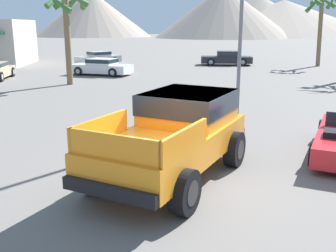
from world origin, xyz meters
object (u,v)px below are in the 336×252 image
at_px(palm_tree_short, 322,11).
at_px(palm_tree_leaning, 67,11).
at_px(parked_car_silver, 98,58).
at_px(parked_car_white, 101,67).
at_px(orange_pickup_truck, 178,130).
at_px(parked_car_dark, 227,58).

relative_size(palm_tree_short, palm_tree_leaning, 1.10).
distance_m(parked_car_silver, palm_tree_short, 19.97).
bearing_deg(palm_tree_short, parked_car_white, -164.27).
height_order(orange_pickup_truck, parked_car_white, orange_pickup_truck).
relative_size(orange_pickup_truck, palm_tree_leaning, 0.95).
height_order(orange_pickup_truck, palm_tree_short, palm_tree_short).
relative_size(parked_car_white, palm_tree_short, 0.76).
xyz_separation_m(parked_car_white, palm_tree_short, (18.32, 5.16, 4.09)).
relative_size(parked_car_dark, palm_tree_short, 0.76).
relative_size(parked_car_silver, parked_car_dark, 0.89).
bearing_deg(parked_car_silver, orange_pickup_truck, 151.39).
xyz_separation_m(orange_pickup_truck, palm_tree_short, (14.69, 24.96, 3.61)).
distance_m(orange_pickup_truck, palm_tree_short, 29.19).
bearing_deg(parked_car_dark, palm_tree_short, -92.52).
height_order(orange_pickup_truck, palm_tree_leaning, palm_tree_leaning).
xyz_separation_m(palm_tree_short, palm_tree_leaning, (-19.73, -9.75, -0.44)).
height_order(parked_car_white, palm_tree_short, palm_tree_short).
distance_m(parked_car_silver, parked_car_white, 8.10).
relative_size(parked_car_dark, parked_car_white, 1.00).
height_order(orange_pickup_truck, parked_car_dark, orange_pickup_truck).
height_order(parked_car_white, palm_tree_leaning, palm_tree_leaning).
bearing_deg(palm_tree_short, orange_pickup_truck, -120.47).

